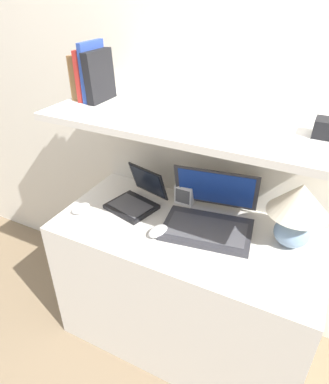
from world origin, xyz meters
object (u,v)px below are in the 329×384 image
book_brown (82,76)px  book_black (99,76)px  computer_mouse (158,231)px  table_lamp (298,208)px  book_red (88,74)px  laptop_large (210,216)px  router_box (186,192)px  laptop_small (137,198)px  second_mouse (81,208)px  book_blue (93,71)px

book_brown → book_black: (0.10, 0.00, 0.01)m
computer_mouse → table_lamp: bearing=20.6°
computer_mouse → book_black: size_ratio=0.55×
book_black → book_red: bearing=180.0°
laptop_large → router_box: bearing=143.0°
router_box → book_black: book_black is taller
table_lamp → laptop_small: (-0.73, -0.04, -0.14)m
router_box → table_lamp: bearing=-11.1°
table_lamp → second_mouse: size_ratio=2.68×
laptop_large → book_red: bearing=-179.0°
table_lamp → router_box: bearing=168.9°
laptop_large → computer_mouse: (-0.17, -0.17, -0.03)m
table_lamp → book_red: bearing=-177.6°
laptop_large → computer_mouse: size_ratio=3.80×
book_black → router_box: bearing=21.6°
book_blue → book_black: book_blue is taller
computer_mouse → router_box: bearing=90.0°
second_mouse → book_black: 0.61m
laptop_large → router_box: 0.22m
computer_mouse → book_red: 0.74m
laptop_large → book_black: bearing=-178.9°
router_box → book_brown: book_brown is taller
laptop_large → book_black: size_ratio=2.10×
computer_mouse → second_mouse: 0.41m
laptop_large → book_brown: book_brown is taller
laptop_large → router_box: (-0.17, 0.13, 0.00)m
computer_mouse → book_black: (-0.36, 0.16, 0.59)m
table_lamp → book_brown: (-0.98, -0.04, 0.41)m
book_blue → second_mouse: bearing=-98.7°
router_box → book_brown: size_ratio=0.57×
laptop_small → router_box: bearing=34.9°
table_lamp → laptop_small: size_ratio=1.01×
router_box → book_black: size_ratio=0.50×
table_lamp → book_blue: bearing=-177.6°
book_red → laptop_small: bearing=0.2°
book_brown → book_blue: bearing=0.0°
laptop_large → computer_mouse: 0.24m
laptop_small → book_black: bearing=-179.7°
computer_mouse → book_black: book_black is taller
book_blue → book_red: bearing=-180.0°
laptop_small → computer_mouse: size_ratio=2.50×
table_lamp → laptop_large: 0.38m
second_mouse → book_red: bearing=90.9°
laptop_small → router_box: (0.20, 0.14, 0.01)m
book_brown → book_black: book_black is taller
book_brown → book_red: (0.04, 0.00, 0.01)m
book_brown → book_red: size_ratio=0.88×
computer_mouse → book_blue: size_ratio=0.48×
book_brown → router_box: bearing=17.4°
computer_mouse → book_brown: book_brown is taller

